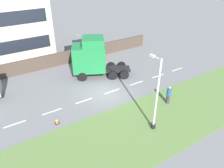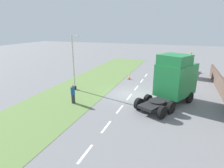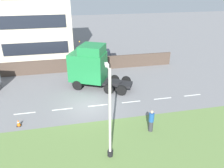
{
  "view_description": "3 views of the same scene",
  "coord_description": "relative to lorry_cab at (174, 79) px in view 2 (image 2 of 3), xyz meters",
  "views": [
    {
      "loc": [
        -16.19,
        9.52,
        12.06
      ],
      "look_at": [
        -0.34,
        -0.49,
        1.13
      ],
      "focal_mm": 35.0,
      "sensor_mm": 36.0,
      "label": 1
    },
    {
      "loc": [
        4.55,
        -18.26,
        6.96
      ],
      "look_at": [
        -1.25,
        -2.48,
        1.78
      ],
      "focal_mm": 30.0,
      "sensor_mm": 36.0,
      "label": 2
    },
    {
      "loc": [
        -17.23,
        1.6,
        10.35
      ],
      "look_at": [
        -1.67,
        -1.69,
        2.86
      ],
      "focal_mm": 35.0,
      "sensor_mm": 36.0,
      "label": 3
    }
  ],
  "objects": [
    {
      "name": "ground_plane",
      "position": [
        -4.22,
        0.62,
        -2.3
      ],
      "size": [
        120.0,
        120.0,
        0.0
      ],
      "primitive_type": "plane",
      "color": "slate",
      "rests_on": "ground"
    },
    {
      "name": "grass_verge",
      "position": [
        -10.22,
        0.62,
        -2.29
      ],
      "size": [
        7.0,
        44.0,
        0.01
      ],
      "color": "#607F42",
      "rests_on": "ground"
    },
    {
      "name": "lane_markings",
      "position": [
        -4.22,
        -0.08,
        -2.3
      ],
      "size": [
        0.16,
        21.0,
        0.0
      ],
      "color": "white",
      "rests_on": "ground"
    },
    {
      "name": "lorry_cab",
      "position": [
        0.0,
        0.0,
        0.0
      ],
      "size": [
        5.1,
        6.7,
        4.73
      ],
      "rotation": [
        0.0,
        0.0,
        -0.47
      ],
      "color": "black",
      "rests_on": "ground"
    },
    {
      "name": "flatbed_truck",
      "position": [
        1.04,
        11.07,
        -0.89
      ],
      "size": [
        3.2,
        6.05,
        2.68
      ],
      "rotation": [
        0.0,
        0.0,
        2.94
      ],
      "color": "#999EA3",
      "rests_on": "ground"
    },
    {
      "name": "lamp_post",
      "position": [
        -10.66,
        0.08,
        0.47
      ],
      "size": [
        1.3,
        0.36,
        6.12
      ],
      "color": "black",
      "rests_on": "ground"
    },
    {
      "name": "pedestrian",
      "position": [
        -8.78,
        -3.46,
        -1.41
      ],
      "size": [
        0.39,
        0.39,
        1.81
      ],
      "color": "#333338",
      "rests_on": "ground"
    },
    {
      "name": "traffic_cone_lead",
      "position": [
        -6.02,
        6.48,
        -2.02
      ],
      "size": [
        0.36,
        0.36,
        0.58
      ],
      "color": "black",
      "rests_on": "ground"
    }
  ]
}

